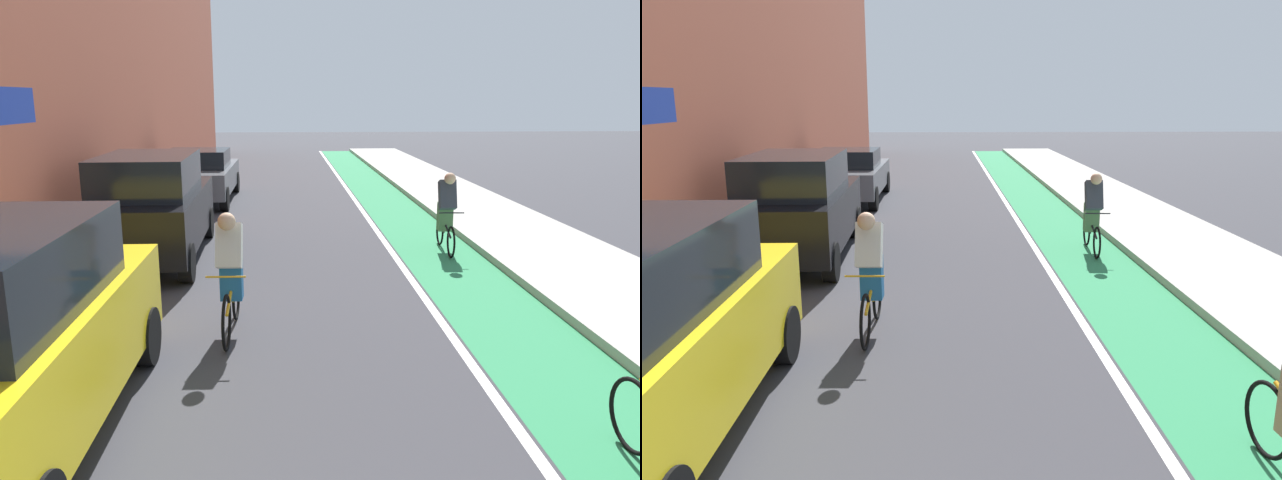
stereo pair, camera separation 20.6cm
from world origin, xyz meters
TOP-DOWN VIEW (x-y plane):
  - ground_plane at (0.00, 14.28)m, footprint 80.45×80.45m
  - bike_lane_paint at (2.87, 16.28)m, footprint 1.60×36.57m
  - lane_divider_stripe at (1.97, 16.28)m, footprint 0.12×36.57m
  - sidewalk_right at (4.99, 16.28)m, footprint 2.65×36.57m
  - parked_suv_black at (-2.62, 10.98)m, footprint 1.95×4.45m
  - parked_sedan_gray at (-2.62, 17.51)m, footprint 2.05×4.49m
  - cyclist_mid at (-0.85, 7.13)m, footprint 0.48×1.74m
  - cyclist_trailing at (3.04, 11.23)m, footprint 0.48×1.66m

SIDE VIEW (x-z plane):
  - ground_plane at x=0.00m, z-range 0.00..0.00m
  - bike_lane_paint at x=2.87m, z-range 0.00..0.00m
  - lane_divider_stripe at x=1.97m, z-range 0.00..0.00m
  - sidewalk_right at x=4.99m, z-range 0.00..0.14m
  - parked_sedan_gray at x=-2.62m, z-range 0.02..1.55m
  - cyclist_mid at x=-0.85m, z-range 0.00..1.62m
  - cyclist_trailing at x=3.04m, z-range 0.05..1.64m
  - parked_suv_black at x=-2.62m, z-range 0.03..2.01m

